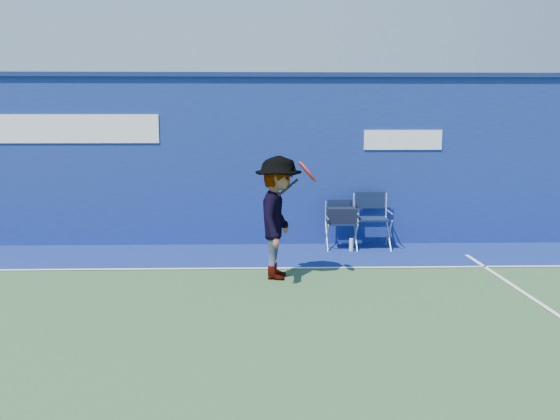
{
  "coord_description": "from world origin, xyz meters",
  "views": [
    {
      "loc": [
        1.09,
        -5.6,
        2.24
      ],
      "look_at": [
        1.33,
        2.6,
        1.0
      ],
      "focal_mm": 38.0,
      "sensor_mm": 36.0,
      "label": 1
    }
  ],
  "objects_px": {
    "directors_chair_left": "(341,229)",
    "directors_chair_right": "(372,231)",
    "tennis_player": "(279,218)",
    "water_bottle": "(351,245)"
  },
  "relations": [
    {
      "from": "directors_chair_left",
      "to": "directors_chair_right",
      "type": "distance_m",
      "value": 0.55
    },
    {
      "from": "tennis_player",
      "to": "directors_chair_right",
      "type": "bearing_deg",
      "value": 48.6
    },
    {
      "from": "directors_chair_left",
      "to": "directors_chair_right",
      "type": "xyz_separation_m",
      "value": [
        0.55,
        0.04,
        -0.06
      ]
    },
    {
      "from": "directors_chair_right",
      "to": "tennis_player",
      "type": "relative_size",
      "value": 0.56
    },
    {
      "from": "directors_chair_right",
      "to": "tennis_player",
      "type": "height_order",
      "value": "tennis_player"
    },
    {
      "from": "water_bottle",
      "to": "tennis_player",
      "type": "height_order",
      "value": "tennis_player"
    },
    {
      "from": "directors_chair_right",
      "to": "tennis_player",
      "type": "xyz_separation_m",
      "value": [
        -1.7,
        -1.93,
        0.57
      ]
    },
    {
      "from": "directors_chair_left",
      "to": "directors_chair_right",
      "type": "relative_size",
      "value": 0.87
    },
    {
      "from": "directors_chair_right",
      "to": "water_bottle",
      "type": "relative_size",
      "value": 4.33
    },
    {
      "from": "directors_chair_left",
      "to": "water_bottle",
      "type": "relative_size",
      "value": 3.78
    }
  ]
}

